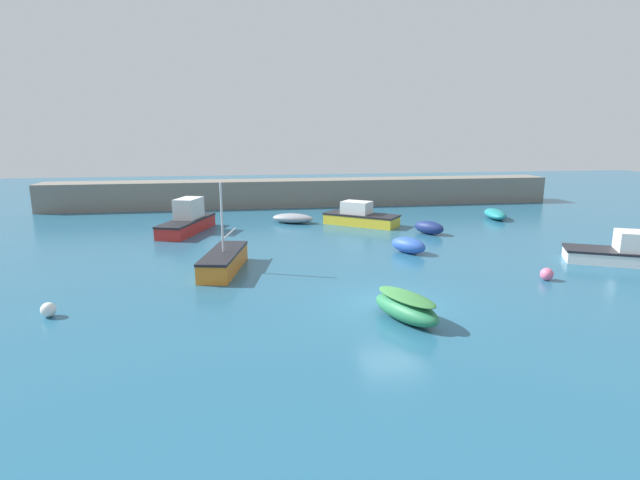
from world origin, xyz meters
The scene contains 13 objects.
ground_plane centered at (0.00, 0.00, -0.10)m, with size 120.00×120.00×0.20m, color #235B7A.
harbor_breakwater centered at (0.00, 27.01, 1.18)m, with size 45.45×3.09×2.36m, color slate.
fishing_dinghy_green centered at (3.35, 8.00, 0.44)m, with size 2.08×2.43×0.88m.
motorboat_with_cabin centered at (2.67, 16.72, 0.61)m, with size 5.46×4.86×1.69m.
open_tender_yellow centered at (13.66, 17.68, 0.37)m, with size 2.08×3.67×0.73m.
rowboat_with_red_cover centered at (-0.07, -1.77, 0.51)m, with size 2.29×3.33×1.01m.
motorboat_grey_hull centered at (13.70, 3.97, 0.59)m, with size 6.03×4.34×1.70m.
dinghy_near_pier centered at (6.40, 12.81, 0.44)m, with size 2.04×2.37×0.87m.
rowboat_blue_near centered at (-2.07, 18.23, 0.35)m, with size 3.40×2.53×0.70m.
sailboat_twin_hulled centered at (-6.72, 5.86, 0.50)m, with size 2.39×5.34×4.31m.
cabin_cruiser_white centered at (-9.41, 16.01, 0.79)m, with size 3.56×6.24×2.25m.
mooring_buoy_white centered at (-12.88, 0.61, 0.27)m, with size 0.54×0.54×0.54m, color white.
mooring_buoy_pink centered at (7.88, 1.98, 0.29)m, with size 0.58×0.58×0.58m, color #EA668C.
Camera 1 is at (-5.74, -17.98, 6.67)m, focal length 28.00 mm.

